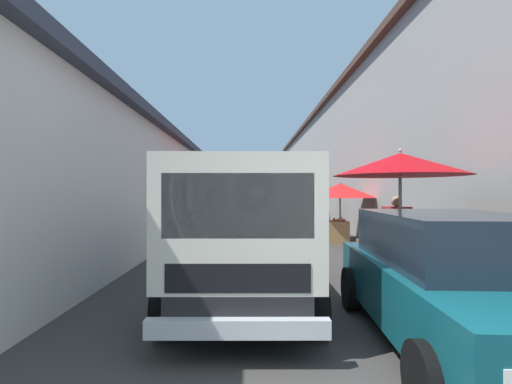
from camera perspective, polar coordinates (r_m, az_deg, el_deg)
ground at (r=15.20m, az=1.82°, el=-6.45°), size 90.00×90.00×0.00m
building_left_whitewash at (r=18.38m, az=-20.43°, el=0.58°), size 49.80×7.50×3.78m
building_right_concrete at (r=19.01m, az=22.62°, el=4.90°), size 49.80×7.50×6.66m
fruit_stall_near_left at (r=16.32m, az=6.61°, el=0.33°), size 2.43×2.43×2.32m
fruit_stall_far_right at (r=12.93m, az=12.70°, el=-0.57°), size 2.42×2.42×2.08m
fruit_stall_mid_lane at (r=6.72m, az=20.82°, el=1.04°), size 2.24×2.24×2.43m
fruit_stall_near_right at (r=12.55m, az=-8.45°, el=0.85°), size 2.52×2.52×2.45m
hatchback_car at (r=4.66m, az=28.43°, el=-11.77°), size 4.01×2.13×1.45m
delivery_truck at (r=5.05m, az=-2.04°, el=-7.39°), size 4.95×2.03×2.08m
vendor_by_crates at (r=8.13m, az=20.76°, el=-5.38°), size 0.48×0.48×1.62m
vendor_in_shade at (r=18.94m, az=9.33°, el=-2.53°), size 0.21×0.62×1.54m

